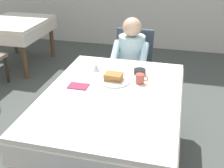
{
  "coord_description": "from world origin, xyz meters",
  "views": [
    {
      "loc": [
        0.49,
        -1.97,
        1.84
      ],
      "look_at": [
        -0.02,
        0.06,
        0.79
      ],
      "focal_mm": 45.36,
      "sensor_mm": 36.0,
      "label": 1
    }
  ],
  "objects_px": {
    "syrup_pitcher": "(96,67)",
    "breakfast_stack": "(114,77)",
    "cup_coffee": "(140,79)",
    "chair_diner": "(133,63)",
    "dining_table_main": "(112,103)",
    "fork_left_of_plate": "(93,80)",
    "plate_breakfast": "(114,81)",
    "bowl_butter": "(140,72)",
    "knife_right_of_plate": "(135,85)",
    "background_table_far": "(16,28)",
    "spoon_near_edge": "(109,98)",
    "diner_person": "(131,57)"
  },
  "relations": [
    {
      "from": "syrup_pitcher",
      "to": "dining_table_main",
      "type": "bearing_deg",
      "value": -56.92
    },
    {
      "from": "background_table_far",
      "to": "dining_table_main",
      "type": "bearing_deg",
      "value": -43.44
    },
    {
      "from": "breakfast_stack",
      "to": "dining_table_main",
      "type": "bearing_deg",
      "value": -79.33
    },
    {
      "from": "diner_person",
      "to": "fork_left_of_plate",
      "type": "relative_size",
      "value": 6.22
    },
    {
      "from": "cup_coffee",
      "to": "background_table_far",
      "type": "bearing_deg",
      "value": 142.72
    },
    {
      "from": "syrup_pitcher",
      "to": "fork_left_of_plate",
      "type": "relative_size",
      "value": 0.44
    },
    {
      "from": "syrup_pitcher",
      "to": "breakfast_stack",
      "type": "bearing_deg",
      "value": -38.9
    },
    {
      "from": "bowl_butter",
      "to": "fork_left_of_plate",
      "type": "relative_size",
      "value": 0.61
    },
    {
      "from": "cup_coffee",
      "to": "fork_left_of_plate",
      "type": "distance_m",
      "value": 0.42
    },
    {
      "from": "chair_diner",
      "to": "cup_coffee",
      "type": "bearing_deg",
      "value": 103.48
    },
    {
      "from": "breakfast_stack",
      "to": "syrup_pitcher",
      "type": "bearing_deg",
      "value": 141.1
    },
    {
      "from": "chair_diner",
      "to": "breakfast_stack",
      "type": "xyz_separation_m",
      "value": [
        -0.01,
        -0.95,
        0.26
      ]
    },
    {
      "from": "cup_coffee",
      "to": "syrup_pitcher",
      "type": "relative_size",
      "value": 1.41
    },
    {
      "from": "diner_person",
      "to": "background_table_far",
      "type": "height_order",
      "value": "diner_person"
    },
    {
      "from": "fork_left_of_plate",
      "to": "background_table_far",
      "type": "bearing_deg",
      "value": 43.76
    },
    {
      "from": "dining_table_main",
      "to": "background_table_far",
      "type": "height_order",
      "value": "same"
    },
    {
      "from": "breakfast_stack",
      "to": "knife_right_of_plate",
      "type": "relative_size",
      "value": 0.83
    },
    {
      "from": "diner_person",
      "to": "plate_breakfast",
      "type": "height_order",
      "value": "diner_person"
    },
    {
      "from": "cup_coffee",
      "to": "chair_diner",
      "type": "bearing_deg",
      "value": 103.48
    },
    {
      "from": "fork_left_of_plate",
      "to": "background_table_far",
      "type": "relative_size",
      "value": 0.16
    },
    {
      "from": "diner_person",
      "to": "spoon_near_edge",
      "type": "height_order",
      "value": "diner_person"
    },
    {
      "from": "bowl_butter",
      "to": "knife_right_of_plate",
      "type": "distance_m",
      "value": 0.24
    },
    {
      "from": "diner_person",
      "to": "plate_breakfast",
      "type": "distance_m",
      "value": 0.8
    },
    {
      "from": "dining_table_main",
      "to": "spoon_near_edge",
      "type": "xyz_separation_m",
      "value": [
        -0.0,
        -0.09,
        0.09
      ]
    },
    {
      "from": "plate_breakfast",
      "to": "fork_left_of_plate",
      "type": "relative_size",
      "value": 1.56
    },
    {
      "from": "dining_table_main",
      "to": "syrup_pitcher",
      "type": "height_order",
      "value": "syrup_pitcher"
    },
    {
      "from": "plate_breakfast",
      "to": "knife_right_of_plate",
      "type": "distance_m",
      "value": 0.19
    },
    {
      "from": "breakfast_stack",
      "to": "background_table_far",
      "type": "xyz_separation_m",
      "value": [
        -2.03,
        1.74,
        -0.16
      ]
    },
    {
      "from": "breakfast_stack",
      "to": "spoon_near_edge",
      "type": "bearing_deg",
      "value": -83.2
    },
    {
      "from": "chair_diner",
      "to": "plate_breakfast",
      "type": "distance_m",
      "value": 0.98
    },
    {
      "from": "cup_coffee",
      "to": "fork_left_of_plate",
      "type": "relative_size",
      "value": 0.63
    },
    {
      "from": "diner_person",
      "to": "fork_left_of_plate",
      "type": "xyz_separation_m",
      "value": [
        -0.19,
        -0.82,
        0.07
      ]
    },
    {
      "from": "knife_right_of_plate",
      "to": "background_table_far",
      "type": "relative_size",
      "value": 0.18
    },
    {
      "from": "chair_diner",
      "to": "cup_coffee",
      "type": "xyz_separation_m",
      "value": [
        0.22,
        -0.93,
        0.25
      ]
    },
    {
      "from": "chair_diner",
      "to": "diner_person",
      "type": "height_order",
      "value": "diner_person"
    },
    {
      "from": "dining_table_main",
      "to": "syrup_pitcher",
      "type": "relative_size",
      "value": 19.05
    },
    {
      "from": "breakfast_stack",
      "to": "fork_left_of_plate",
      "type": "bearing_deg",
      "value": -172.17
    },
    {
      "from": "diner_person",
      "to": "breakfast_stack",
      "type": "height_order",
      "value": "diner_person"
    },
    {
      "from": "background_table_far",
      "to": "spoon_near_edge",
      "type": "bearing_deg",
      "value": -44.81
    },
    {
      "from": "breakfast_stack",
      "to": "cup_coffee",
      "type": "relative_size",
      "value": 1.48
    },
    {
      "from": "cup_coffee",
      "to": "bowl_butter",
      "type": "height_order",
      "value": "cup_coffee"
    },
    {
      "from": "chair_diner",
      "to": "bowl_butter",
      "type": "bearing_deg",
      "value": 104.41
    },
    {
      "from": "cup_coffee",
      "to": "dining_table_main",
      "type": "bearing_deg",
      "value": -128.89
    },
    {
      "from": "diner_person",
      "to": "chair_diner",
      "type": "bearing_deg",
      "value": -90.0
    },
    {
      "from": "diner_person",
      "to": "syrup_pitcher",
      "type": "height_order",
      "value": "diner_person"
    },
    {
      "from": "cup_coffee",
      "to": "breakfast_stack",
      "type": "bearing_deg",
      "value": -175.41
    },
    {
      "from": "diner_person",
      "to": "cup_coffee",
      "type": "bearing_deg",
      "value": 106.06
    },
    {
      "from": "chair_diner",
      "to": "fork_left_of_plate",
      "type": "bearing_deg",
      "value": 78.84
    },
    {
      "from": "knife_right_of_plate",
      "to": "spoon_near_edge",
      "type": "distance_m",
      "value": 0.33
    },
    {
      "from": "dining_table_main",
      "to": "bowl_butter",
      "type": "bearing_deg",
      "value": 69.86
    }
  ]
}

